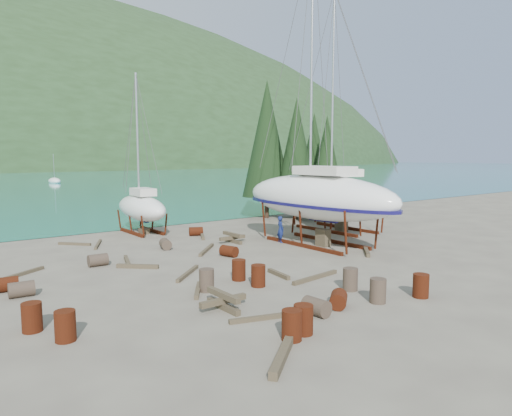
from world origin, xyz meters
TOP-DOWN VIEW (x-y plane):
  - ground at (0.00, 0.00)m, footprint 600.00×600.00m
  - far_house_right at (30.00, 190.00)m, footprint 6.60×5.60m
  - cypress_near_right at (12.50, 12.00)m, footprint 3.60×3.60m
  - cypress_mid_right at (14.00, 10.00)m, footprint 3.06×3.06m
  - cypress_back_left at (11.00, 14.00)m, footprint 4.14×4.14m
  - cypress_far_right at (15.50, 13.00)m, footprint 3.24×3.24m
  - moored_boat_mid at (10.00, 80.00)m, footprint 2.00×5.00m
  - large_sailboat_near at (5.90, 2.95)m, footprint 3.69×11.42m
  - large_sailboat_far at (10.67, 5.80)m, footprint 6.90×10.73m
  - small_sailboat_shore at (-0.60, 13.13)m, footprint 2.38×6.78m
  - worker at (4.66, 4.76)m, footprint 0.53×0.67m
  - drum_0 at (-9.84, -2.89)m, footprint 0.58×0.58m
  - drum_1 at (-2.72, -5.70)m, footprint 0.64×0.92m
  - drum_2 at (-10.36, 3.43)m, footprint 0.95×0.70m
  - drum_3 at (-4.15, -6.60)m, footprint 0.58×0.58m
  - drum_4 at (1.77, 9.95)m, footprint 1.04×0.88m
  - drum_5 at (0.35, -4.48)m, footprint 0.58×0.58m
  - drum_6 at (-0.04, 3.38)m, footprint 0.81×1.01m
  - drum_7 at (1.73, -6.66)m, footprint 0.58×0.58m
  - drum_8 at (-10.43, -1.55)m, footprint 0.58×0.58m
  - drum_9 at (-6.15, 5.47)m, footprint 0.91×0.62m
  - drum_10 at (-2.18, -1.88)m, footprint 0.58×0.58m
  - drum_11 at (-1.79, 7.18)m, footprint 0.79×1.00m
  - drum_12 at (-1.56, -5.61)m, footprint 1.05×1.00m
  - drum_13 at (-4.72, -6.73)m, footprint 0.58×0.58m
  - drum_14 at (-2.26, -0.64)m, footprint 0.58×0.58m
  - drum_15 at (-10.01, 2.36)m, footprint 0.92×0.65m
  - drum_16 at (-4.17, -1.19)m, footprint 0.58×0.58m
  - drum_17 at (-0.05, -6.10)m, footprint 0.58×0.58m
  - timber_0 at (-4.46, 10.56)m, footprint 1.25×2.56m
  - timber_1 at (6.30, -0.47)m, footprint 1.64×1.57m
  - timber_3 at (-4.24, -5.01)m, footprint 2.46×0.89m
  - timber_4 at (-4.77, 5.34)m, footprint 0.77×2.00m
  - timber_5 at (0.42, -2.50)m, footprint 2.84×0.50m
  - timber_6 at (1.71, 9.01)m, footprint 1.00×1.67m
  - timber_7 at (-0.49, -1.15)m, footprint 0.41×1.63m
  - timber_8 at (-4.83, 3.91)m, footprint 1.59×1.52m
  - timber_9 at (-5.54, 11.49)m, footprint 1.50×1.64m
  - timber_10 at (-0.25, 5.29)m, footprint 2.19×2.23m
  - timber_11 at (-3.57, 1.40)m, footprint 2.06×1.91m
  - timber_12 at (-4.52, -1.11)m, footprint 1.20×1.69m
  - timber_15 at (-9.41, 5.75)m, footprint 2.14×1.52m
  - timber_16 at (-5.73, -7.50)m, footprint 2.06×1.70m
  - timber_pile_fore at (-4.81, -3.34)m, footprint 1.80×1.80m
  - timber_pile_aft at (2.32, 6.52)m, footprint 1.80×1.80m

SIDE VIEW (x-z plane):
  - ground at x=0.00m, z-range 0.00..0.00m
  - timber_0 at x=-4.46m, z-range 0.00..0.14m
  - timber_15 at x=-9.41m, z-range 0.00..0.15m
  - timber_3 at x=-4.24m, z-range 0.00..0.15m
  - timber_9 at x=-5.54m, z-range 0.00..0.15m
  - timber_11 at x=-3.57m, z-range 0.00..0.15m
  - timber_5 at x=0.42m, z-range 0.00..0.16m
  - timber_10 at x=-0.25m, z-range 0.00..0.16m
  - timber_12 at x=-4.52m, z-range 0.00..0.17m
  - timber_4 at x=-4.77m, z-range 0.00..0.17m
  - timber_7 at x=-0.49m, z-range 0.00..0.17m
  - timber_8 at x=-4.83m, z-range 0.00..0.19m
  - timber_6 at x=1.71m, z-range 0.00..0.19m
  - timber_1 at x=6.30m, z-range 0.00..0.19m
  - timber_16 at x=-5.73m, z-range 0.00..0.23m
  - drum_1 at x=-2.72m, z-range 0.00..0.58m
  - drum_2 at x=-10.36m, z-range 0.00..0.58m
  - drum_4 at x=1.77m, z-range 0.00..0.58m
  - drum_6 at x=-0.04m, z-range 0.00..0.58m
  - drum_9 at x=-6.15m, z-range 0.00..0.58m
  - drum_11 at x=-1.79m, z-range 0.00..0.58m
  - drum_12 at x=-1.56m, z-range 0.00..0.58m
  - drum_15 at x=-10.01m, z-range 0.00..0.58m
  - timber_pile_fore at x=-4.81m, z-range 0.00..0.60m
  - timber_pile_aft at x=2.32m, z-range 0.00..0.60m
  - moored_boat_mid at x=10.00m, z-range -2.64..3.41m
  - drum_0 at x=-9.84m, z-range 0.00..0.88m
  - drum_3 at x=-4.15m, z-range 0.00..0.88m
  - drum_5 at x=0.35m, z-range 0.00..0.88m
  - drum_7 at x=1.73m, z-range 0.00..0.88m
  - drum_8 at x=-10.43m, z-range 0.00..0.88m
  - drum_10 at x=-2.18m, z-range 0.00..0.88m
  - drum_13 at x=-4.72m, z-range 0.00..0.88m
  - drum_14 at x=-2.26m, z-range 0.00..0.88m
  - drum_16 at x=-4.17m, z-range 0.00..0.88m
  - drum_17 at x=-0.05m, z-range 0.00..0.88m
  - worker at x=4.66m, z-range 0.00..1.61m
  - small_sailboat_shore at x=-0.60m, z-range -3.59..7.14m
  - large_sailboat_far at x=10.67m, z-range -5.53..10.90m
  - large_sailboat_near at x=5.90m, z-range -6.04..11.78m
  - far_house_right at x=30.00m, z-range 0.12..5.72m
  - cypress_mid_right at x=14.00m, z-range 0.67..9.17m
  - cypress_far_right at x=15.50m, z-range 0.71..9.71m
  - cypress_near_right at x=12.50m, z-range 0.79..10.79m
  - cypress_back_left at x=11.00m, z-range 0.91..12.41m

